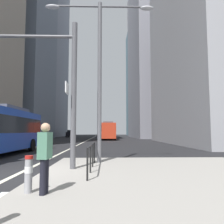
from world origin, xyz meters
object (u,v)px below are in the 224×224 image
object	(u,v)px
car_receding_near	(108,133)
traffic_signal_gantry	(30,71)
car_oncoming_far	(71,134)
bollard_left	(29,172)
car_oncoming_mid	(71,134)
car_receding_far	(109,133)
street_lamp_post	(100,58)
pedestrian_waiting	(45,154)
city_bus_red_receding	(108,130)

from	to	relation	value
car_receding_near	traffic_signal_gantry	size ratio (longest dim) A/B	0.77
car_oncoming_far	bollard_left	size ratio (longest dim) A/B	4.91
car_oncoming_mid	car_receding_far	xyz separation A→B (m)	(10.73, 1.84, 0.00)
street_lamp_post	pedestrian_waiting	distance (m)	6.85
bollard_left	city_bus_red_receding	bearing A→B (deg)	86.72
car_oncoming_mid	pedestrian_waiting	distance (m)	56.77
city_bus_red_receding	car_receding_far	size ratio (longest dim) A/B	2.61
city_bus_red_receding	car_receding_near	size ratio (longest dim) A/B	2.38
car_receding_near	car_oncoming_far	xyz separation A→B (m)	(-10.32, -7.45, -0.00)
car_receding_near	pedestrian_waiting	xyz separation A→B (m)	(-2.13, -62.18, 0.09)
street_lamp_post	traffic_signal_gantry	bearing A→B (deg)	-147.39
city_bus_red_receding	car_receding_near	world-z (taller)	city_bus_red_receding
bollard_left	pedestrian_waiting	distance (m)	0.61
car_oncoming_far	pedestrian_waiting	bearing A→B (deg)	-81.49
traffic_signal_gantry	street_lamp_post	distance (m)	3.54
bollard_left	pedestrian_waiting	size ratio (longest dim) A/B	0.53
street_lamp_post	city_bus_red_receding	bearing A→B (deg)	88.92
city_bus_red_receding	car_receding_far	xyz separation A→B (m)	(0.59, 20.25, -0.85)
car_receding_near	pedestrian_waiting	distance (m)	62.21
city_bus_red_receding	car_oncoming_far	world-z (taller)	city_bus_red_receding
car_receding_near	pedestrian_waiting	size ratio (longest dim) A/B	2.76
car_oncoming_far	pedestrian_waiting	world-z (taller)	car_oncoming_far
pedestrian_waiting	bollard_left	bearing A→B (deg)	165.01
city_bus_red_receding	car_receding_near	xyz separation A→B (m)	(0.38, 24.44, -0.84)
city_bus_red_receding	car_oncoming_far	xyz separation A→B (m)	(-9.94, 16.99, -0.85)
city_bus_red_receding	car_oncoming_mid	distance (m)	21.03
car_oncoming_mid	car_oncoming_far	world-z (taller)	same
city_bus_red_receding	pedestrian_waiting	bearing A→B (deg)	-92.65
car_receding_far	car_oncoming_far	distance (m)	11.02
car_receding_near	car_receding_far	xyz separation A→B (m)	(0.21, -4.19, -0.00)
car_oncoming_mid	street_lamp_post	distance (m)	51.92
car_receding_far	car_oncoming_far	bearing A→B (deg)	-162.82
city_bus_red_receding	pedestrian_waiting	distance (m)	37.78
car_receding_far	street_lamp_post	xyz separation A→B (m)	(-1.21, -52.70, 4.29)
car_oncoming_far	traffic_signal_gantry	world-z (taller)	traffic_signal_gantry
street_lamp_post	car_oncoming_far	bearing A→B (deg)	100.68
car_receding_near	bollard_left	distance (m)	62.12
city_bus_red_receding	pedestrian_waiting	world-z (taller)	city_bus_red_receding
car_receding_far	city_bus_red_receding	bearing A→B (deg)	-91.68
car_receding_near	bollard_left	xyz separation A→B (m)	(-2.54, -62.07, -0.35)
city_bus_red_receding	bollard_left	size ratio (longest dim) A/B	12.45
car_receding_far	traffic_signal_gantry	world-z (taller)	traffic_signal_gantry
pedestrian_waiting	car_receding_far	bearing A→B (deg)	87.69
car_receding_far	street_lamp_post	world-z (taller)	street_lamp_post
city_bus_red_receding	car_receding_near	bearing A→B (deg)	89.11
traffic_signal_gantry	bollard_left	world-z (taller)	traffic_signal_gantry
car_oncoming_far	bollard_left	xyz separation A→B (m)	(7.78, -54.62, -0.35)
city_bus_red_receding	car_receding_far	distance (m)	20.27
car_receding_far	traffic_signal_gantry	xyz separation A→B (m)	(-4.01, -54.49, 3.09)
street_lamp_post	pedestrian_waiting	xyz separation A→B (m)	(-1.14, -5.29, -4.20)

